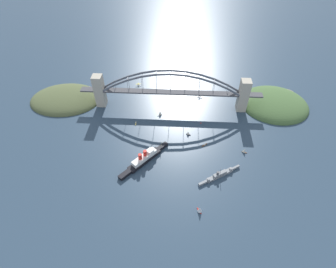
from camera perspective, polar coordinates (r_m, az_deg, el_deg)
ground_plane at (r=481.18m, az=0.54°, el=5.88°), size 1400.00×1400.00×0.00m
harbor_arch_bridge at (r=462.30m, az=0.57°, el=8.99°), size 312.94×17.47×71.89m
headland_west_shore at (r=524.56m, az=21.86°, el=5.98°), size 121.11×114.84×31.19m
headland_east_shore at (r=533.47m, az=-20.85°, el=6.99°), size 129.59×101.24×26.41m
ocean_liner at (r=385.55m, az=-5.13°, el=-5.29°), size 65.04×74.80×20.14m
naval_cruiser at (r=375.69m, az=10.94°, el=-8.61°), size 59.54×38.46×16.77m
seaplane_taxiing_near_bridge at (r=507.02m, az=6.75°, el=8.09°), size 10.64×8.78×4.92m
seaplane_second_in_formation at (r=538.74m, az=-6.36°, el=10.53°), size 10.18×7.31×5.22m
small_boat_0 at (r=460.43m, az=-1.70°, el=4.49°), size 7.97×7.18×8.86m
small_boat_1 at (r=425.36m, az=4.33°, el=0.20°), size 7.03×5.32×6.94m
small_boat_2 at (r=448.54m, az=-6.93°, el=2.31°), size 2.31×8.87×2.34m
small_boat_3 at (r=339.40m, az=6.85°, el=-15.79°), size 7.10×8.94×10.43m
small_boat_4 at (r=412.90m, az=16.02°, el=-3.45°), size 7.96×5.74×7.88m
small_boat_5 at (r=412.91m, az=7.83°, el=-2.33°), size 8.86×7.97×2.22m
channel_marker_buoy at (r=449.15m, az=7.07°, el=2.41°), size 2.20×2.20×2.75m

